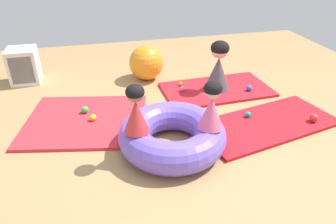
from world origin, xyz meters
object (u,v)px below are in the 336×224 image
Objects in this scene: play_ball_pink at (183,89)px; play_ball_red at (314,118)px; play_ball_teal at (248,114)px; play_ball_blue at (249,88)px; child_in_pink at (212,106)px; child_in_red at (136,109)px; play_ball_yellow at (93,118)px; inflatable_cushion at (172,135)px; play_ball_green at (85,110)px; adult_seated at (218,66)px; storage_cube at (24,66)px; play_ball_orange at (181,84)px; exercise_ball_large at (146,63)px.

play_ball_red is at bearing -42.26° from play_ball_pink.
play_ball_blue reaches higher than play_ball_teal.
play_ball_red is (1.52, 0.26, -0.51)m from child_in_pink.
child_in_red reaches higher than play_ball_yellow.
play_ball_yellow is at bearing 138.01° from inflatable_cushion.
play_ball_green is at bearing 161.90° from play_ball_red.
adult_seated reaches higher than play_ball_blue.
play_ball_pink is 1.86m from play_ball_red.
child_in_pink reaches higher than play_ball_teal.
inflatable_cushion is at bearing -51.33° from storage_cube.
storage_cube reaches higher than play_ball_red.
play_ball_yellow is 0.25m from play_ball_green.
play_ball_yellow is at bearing -110.81° from adult_seated.
adult_seated is 1.35× the size of storage_cube.
play_ball_green is (-0.95, 0.99, -0.09)m from inflatable_cushion.
storage_cube is (-2.91, 1.05, -0.13)m from adult_seated.
play_ball_green is at bearing -160.64° from play_ball_orange.
child_in_pink is at bearing -30.37° from child_in_red.
play_ball_green reaches higher than play_ball_blue.
play_ball_green is 1.45m from exercise_ball_large.
play_ball_red is at bearing -121.67° from child_in_pink.
adult_seated is 10.10× the size of play_ball_teal.
play_ball_orange is 0.20m from play_ball_pink.
play_ball_blue is 0.80× the size of play_ball_red.
child_in_red is at bearing -82.57° from adult_seated.
play_ball_teal is at bearing -62.53° from play_ball_orange.
play_ball_blue is at bearing 62.36° from play_ball_teal.
adult_seated reaches higher than play_ball_orange.
play_ball_green is (-0.10, 0.23, 0.00)m from play_ball_yellow.
play_ball_red is 2.65m from exercise_ball_large.
play_ball_red reaches higher than play_ball_teal.
child_in_pink is 1.84m from play_ball_green.
child_in_red reaches higher than play_ball_pink.
play_ball_red is at bearing -47.00° from exercise_ball_large.
play_ball_green is at bearing 113.62° from play_ball_yellow.
inflatable_cushion is 12.92× the size of play_ball_green.
adult_seated is (1.04, 1.28, 0.23)m from inflatable_cushion.
storage_cube is at bearing -145.84° from adult_seated.
play_ball_green is (-1.99, -0.29, -0.32)m from adult_seated.
exercise_ball_large is at bearing 87.83° from inflatable_cushion.
play_ball_pink is 0.83m from exercise_ball_large.
play_ball_blue is at bearing 30.45° from adult_seated.
play_ball_red is at bearing -31.15° from storage_cube.
play_ball_blue is 2.45m from play_ball_green.
inflatable_cushion reaches higher than play_ball_teal.
play_ball_pink reaches higher than play_ball_orange.
inflatable_cushion is 2.31× the size of child_in_red.
exercise_ball_large is (0.93, 1.23, 0.20)m from play_ball_yellow.
adult_seated is at bearing 124.46° from play_ball_red.
storage_cube is (-3.36, 1.24, 0.20)m from play_ball_blue.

